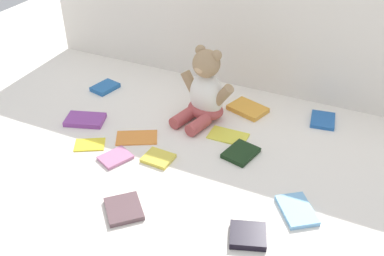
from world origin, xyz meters
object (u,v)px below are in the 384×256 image
book_case_3 (248,235)px  book_case_6 (323,120)px  book_case_0 (228,135)px  book_case_8 (90,144)px  book_case_10 (248,109)px  book_case_11 (115,158)px  book_case_12 (297,210)px  book_case_13 (105,87)px  book_case_5 (158,158)px  book_case_9 (184,241)px  book_case_1 (85,120)px  teddy_bear (205,93)px  book_case_2 (241,153)px  book_case_7 (124,209)px  book_case_4 (137,137)px

book_case_3 → book_case_6: size_ratio=0.86×
book_case_0 → book_case_6: bearing=-51.4°
book_case_8 → book_case_10: bearing=107.1°
book_case_10 → book_case_11: 0.54m
book_case_12 → book_case_13: book_case_13 is taller
book_case_5 → book_case_13: (-0.42, 0.31, 0.00)m
book_case_0 → book_case_9: 0.49m
book_case_6 → book_case_11: book_case_6 is taller
book_case_11 → book_case_13: 0.47m
book_case_0 → book_case_1: (-0.50, -0.13, 0.00)m
teddy_bear → book_case_3: bearing=-41.7°
book_case_9 → book_case_11: size_ratio=1.02×
book_case_10 → book_case_13: 0.59m
book_case_10 → book_case_13: same height
book_case_5 → book_case_9: size_ratio=0.93×
book_case_8 → book_case_9: size_ratio=1.01×
book_case_3 → book_case_5: 0.41m
book_case_0 → book_case_5: book_case_5 is taller
book_case_11 → book_case_13: size_ratio=0.94×
teddy_bear → book_case_2: size_ratio=2.44×
book_case_6 → book_case_3: bearing=-104.4°
teddy_bear → book_case_5: size_ratio=2.93×
book_case_0 → book_case_7: size_ratio=1.23×
book_case_4 → book_case_5: size_ratio=1.51×
book_case_4 → book_case_11: book_case_11 is taller
book_case_0 → book_case_3: bearing=-154.0°
book_case_4 → book_case_7: 0.35m
book_case_5 → book_case_7: 0.24m
book_case_8 → book_case_11: bearing=48.2°
book_case_13 → book_case_8: bearing=-51.3°
book_case_5 → book_case_4: bearing=-117.8°
book_case_6 → book_case_8: (-0.68, -0.48, -0.00)m
book_case_8 → book_case_10: (0.41, 0.43, 0.00)m
book_case_0 → book_case_13: size_ratio=1.29×
book_case_3 → book_case_12: 0.17m
book_case_8 → book_case_10: size_ratio=0.74×
book_case_3 → book_case_12: bearing=128.7°
book_case_0 → book_case_13: 0.58m
book_case_2 → book_case_5: 0.27m
book_case_8 → book_case_12: bearing=59.3°
book_case_0 → book_case_9: size_ratio=1.34×
teddy_bear → book_case_6: bearing=34.5°
book_case_5 → book_case_0: bearing=146.6°
book_case_0 → book_case_12: size_ratio=1.07×
book_case_6 → book_case_9: (-0.21, -0.72, -0.00)m
book_case_9 → book_case_13: (-0.64, 0.59, 0.00)m
book_case_3 → book_case_4: (-0.49, 0.26, -0.01)m
book_case_0 → book_case_6: 0.36m
book_case_6 → book_case_5: bearing=-142.6°
book_case_5 → book_case_12: 0.46m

